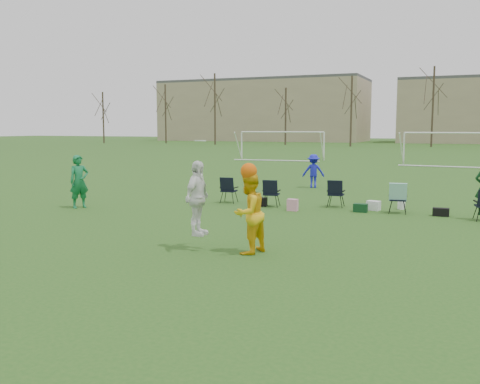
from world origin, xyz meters
The scene contains 8 objects.
ground centered at (0.00, 0.00, 0.00)m, with size 260.00×260.00×0.00m, color #24531A.
fielder_green_near centered at (-7.60, 4.76, 0.93)m, with size 0.68×0.44×1.85m, color #136E3C.
fielder_blue centered at (-1.75, 14.07, 0.78)m, with size 1.01×0.58×1.56m, color #1A1EC6.
center_contest centered at (-0.08, 0.73, 1.04)m, with size 1.89×1.15×2.52m.
sideline_setup centered at (1.62, 7.86, 0.54)m, with size 9.38×2.06×1.85m.
goal_left centered at (-10.00, 34.00, 1.92)m, with size 7.39×0.76×2.46m.
goal_mid centered at (4.00, 32.00, 1.92)m, with size 7.40×0.63×2.46m.
tree_line centered at (0.24, 69.85, 5.09)m, with size 110.28×3.28×11.40m.
Camera 1 is at (4.80, -10.08, 2.81)m, focal length 40.00 mm.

